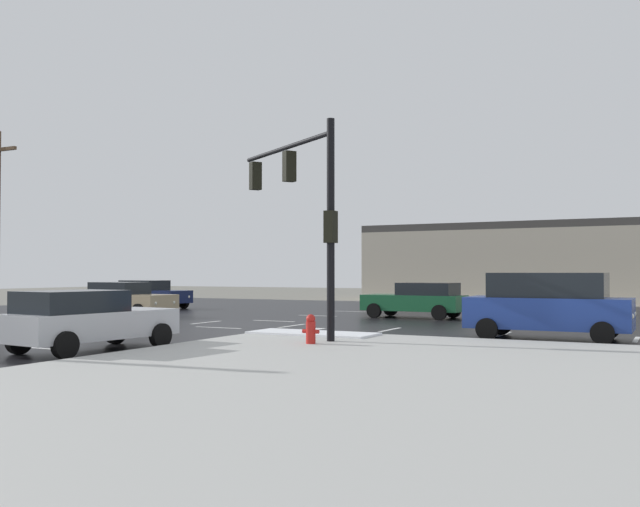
# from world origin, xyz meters

# --- Properties ---
(ground_plane) EXTENTS (120.00, 120.00, 0.00)m
(ground_plane) POSITION_xyz_m (0.00, 0.00, 0.00)
(ground_plane) COLOR slate
(road_asphalt) EXTENTS (44.00, 44.00, 0.02)m
(road_asphalt) POSITION_xyz_m (0.00, 0.00, 0.01)
(road_asphalt) COLOR black
(road_asphalt) RESTS_ON ground_plane
(sidewalk_corner) EXTENTS (18.00, 18.00, 0.14)m
(sidewalk_corner) POSITION_xyz_m (12.00, -12.00, 0.07)
(sidewalk_corner) COLOR #B2B2AD
(sidewalk_corner) RESTS_ON ground_plane
(snow_strip_curbside) EXTENTS (4.00, 1.60, 0.06)m
(snow_strip_curbside) POSITION_xyz_m (5.00, -4.00, 0.17)
(snow_strip_curbside) COLOR white
(snow_strip_curbside) RESTS_ON sidewalk_corner
(lane_markings) EXTENTS (36.15, 36.15, 0.01)m
(lane_markings) POSITION_xyz_m (1.20, -1.38, 0.02)
(lane_markings) COLOR silver
(lane_markings) RESTS_ON road_asphalt
(traffic_signal_mast) EXTENTS (4.90, 3.31, 6.26)m
(traffic_signal_mast) POSITION_xyz_m (5.20, -4.93, 4.32)
(traffic_signal_mast) COLOR black
(traffic_signal_mast) RESTS_ON sidewalk_corner
(fire_hydrant) EXTENTS (0.48, 0.26, 0.79)m
(fire_hydrant) POSITION_xyz_m (6.32, -6.63, 0.54)
(fire_hydrant) COLOR red
(fire_hydrant) RESTS_ON sidewalk_corner
(strip_building_background) EXTENTS (21.90, 8.00, 5.48)m
(strip_building_background) POSITION_xyz_m (5.24, 28.10, 2.74)
(strip_building_background) COLOR #BCB29E
(strip_building_background) RESTS_ON ground_plane
(sedan_silver) EXTENTS (2.39, 4.67, 1.58)m
(sedan_silver) POSITION_xyz_m (1.54, -9.97, 0.85)
(sedan_silver) COLOR #B7BABF
(sedan_silver) RESTS_ON road_asphalt
(suv_blue) EXTENTS (4.85, 2.19, 2.03)m
(suv_blue) POSITION_xyz_m (11.61, -1.15, 1.09)
(suv_blue) COLOR navy
(suv_blue) RESTS_ON road_asphalt
(sedan_green) EXTENTS (4.60, 2.18, 1.58)m
(sedan_green) POSITION_xyz_m (4.73, 6.56, 0.85)
(sedan_green) COLOR #195933
(sedan_green) RESTS_ON road_asphalt
(sedan_navy) EXTENTS (4.67, 2.40, 1.58)m
(sedan_navy) POSITION_xyz_m (-11.61, 7.81, 0.85)
(sedan_navy) COLOR #141E47
(sedan_navy) RESTS_ON road_asphalt
(sedan_tan) EXTENTS (4.65, 2.32, 1.58)m
(sedan_tan) POSITION_xyz_m (-7.72, 1.63, 0.85)
(sedan_tan) COLOR tan
(sedan_tan) RESTS_ON road_asphalt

